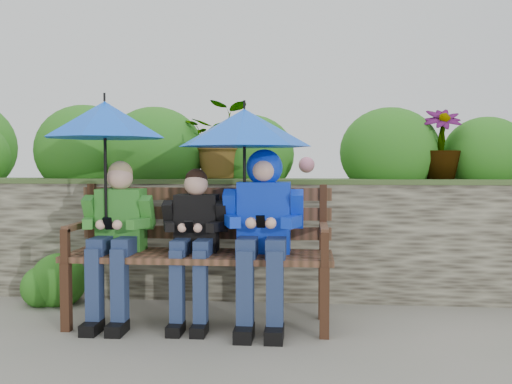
# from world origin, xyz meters

# --- Properties ---
(ground) EXTENTS (60.00, 60.00, 0.00)m
(ground) POSITION_xyz_m (0.00, 0.00, 0.00)
(ground) COLOR slate
(ground) RESTS_ON ground
(garden_backdrop) EXTENTS (8.00, 2.83, 1.84)m
(garden_backdrop) POSITION_xyz_m (-0.14, 1.60, 0.63)
(garden_backdrop) COLOR #353128
(garden_backdrop) RESTS_ON ground
(park_bench) EXTENTS (1.91, 0.56, 1.01)m
(park_bench) POSITION_xyz_m (-0.39, -0.05, 0.57)
(park_bench) COLOR #361F13
(park_bench) RESTS_ON ground
(boy_left) EXTENTS (0.51, 0.59, 1.18)m
(boy_left) POSITION_xyz_m (-0.99, -0.15, 0.67)
(boy_left) COLOR #2E6B2B
(boy_left) RESTS_ON ground
(boy_middle) EXTENTS (0.46, 0.54, 1.13)m
(boy_middle) POSITION_xyz_m (-0.42, -0.14, 0.65)
(boy_middle) COLOR black
(boy_middle) RESTS_ON ground
(boy_right) EXTENTS (0.57, 0.69, 1.27)m
(boy_right) POSITION_xyz_m (0.07, -0.14, 0.75)
(boy_right) COLOR #0718BE
(boy_right) RESTS_ON ground
(umbrella_left) EXTENTS (0.88, 0.88, 0.93)m
(umbrella_left) POSITION_xyz_m (-1.07, -0.15, 1.48)
(umbrella_left) COLOR blue
(umbrella_left) RESTS_ON ground
(umbrella_right) EXTENTS (0.95, 0.95, 0.85)m
(umbrella_right) POSITION_xyz_m (-0.06, -0.11, 1.42)
(umbrella_right) COLOR blue
(umbrella_right) RESTS_ON ground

